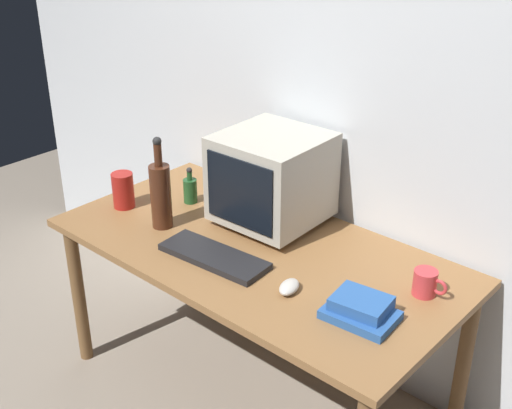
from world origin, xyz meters
name	(u,v)px	position (x,y,z in m)	size (l,w,h in m)	color
ground_plane	(256,391)	(0.00, 0.00, 0.00)	(6.00, 6.00, 0.00)	gray
back_wall	(335,79)	(0.00, 0.46, 1.25)	(4.00, 0.08, 2.50)	silver
desk	(256,266)	(0.00, 0.00, 0.62)	(1.57, 0.79, 0.70)	olive
crt_monitor	(272,178)	(-0.09, 0.19, 0.89)	(0.39, 0.40, 0.37)	#B2AD9E
keyboard	(214,256)	(-0.06, -0.16, 0.71)	(0.42, 0.15, 0.02)	black
computer_mouse	(289,287)	(0.28, -0.15, 0.72)	(0.06, 0.10, 0.04)	beige
bottle_tall	(161,194)	(-0.39, -0.12, 0.84)	(0.08, 0.08, 0.38)	#472314
bottle_short	(190,189)	(-0.47, 0.10, 0.76)	(0.06, 0.06, 0.16)	#1E4C23
book_stack	(361,309)	(0.54, -0.11, 0.73)	(0.24, 0.18, 0.07)	#28569E
mug	(426,283)	(0.63, 0.14, 0.75)	(0.12, 0.08, 0.09)	#CC383D
metal_canister	(123,190)	(-0.64, -0.11, 0.78)	(0.09, 0.09, 0.15)	#A51E19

